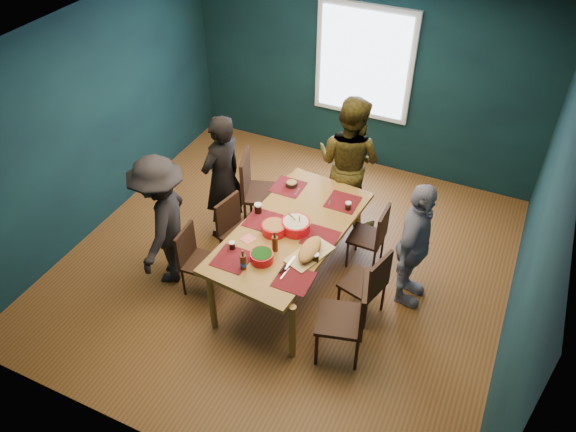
% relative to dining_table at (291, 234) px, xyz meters
% --- Properties ---
extents(room, '(5.01, 5.01, 2.71)m').
position_rel_dining_table_xyz_m(room, '(-0.17, 0.48, 0.66)').
color(room, brown).
rests_on(room, ground).
extents(dining_table, '(1.23, 2.16, 0.79)m').
position_rel_dining_table_xyz_m(dining_table, '(0.00, 0.00, 0.00)').
color(dining_table, '#A77A32').
rests_on(dining_table, floor).
extents(chair_left_far, '(0.59, 0.59, 1.04)m').
position_rel_dining_table_xyz_m(chair_left_far, '(-0.83, 0.74, -0.10)').
color(chair_left_far, black).
rests_on(chair_left_far, floor).
extents(chair_left_mid, '(0.46, 0.46, 0.87)m').
position_rel_dining_table_xyz_m(chair_left_mid, '(-0.73, 0.05, -0.20)').
color(chair_left_mid, black).
rests_on(chair_left_mid, floor).
extents(chair_left_near, '(0.40, 0.40, 0.83)m').
position_rel_dining_table_xyz_m(chair_left_near, '(-0.92, -0.53, -0.23)').
color(chair_left_near, black).
rests_on(chair_left_near, floor).
extents(chair_right_far, '(0.38, 0.38, 0.84)m').
position_rel_dining_table_xyz_m(chair_right_far, '(0.75, 0.64, -0.22)').
color(chair_right_far, black).
rests_on(chair_right_far, floor).
extents(chair_right_mid, '(0.49, 0.49, 0.88)m').
position_rel_dining_table_xyz_m(chair_right_mid, '(0.96, -0.13, -0.20)').
color(chair_right_mid, black).
rests_on(chair_right_mid, floor).
extents(chair_right_near, '(0.56, 0.56, 1.01)m').
position_rel_dining_table_xyz_m(chair_right_near, '(0.94, -0.68, -0.12)').
color(chair_right_near, black).
rests_on(chair_right_near, floor).
extents(person_far_left, '(0.54, 0.69, 1.66)m').
position_rel_dining_table_xyz_m(person_far_left, '(-1.10, 0.44, 0.12)').
color(person_far_left, black).
rests_on(person_far_left, floor).
extents(person_back, '(0.95, 0.80, 1.75)m').
position_rel_dining_table_xyz_m(person_back, '(0.16, 1.33, 0.17)').
color(person_back, black).
rests_on(person_back, floor).
extents(person_right, '(0.42, 0.91, 1.53)m').
position_rel_dining_table_xyz_m(person_right, '(1.26, 0.32, 0.05)').
color(person_right, silver).
rests_on(person_right, floor).
extents(person_near_left, '(0.87, 1.16, 1.61)m').
position_rel_dining_table_xyz_m(person_near_left, '(-1.31, -0.49, 0.09)').
color(person_near_left, black).
rests_on(person_near_left, floor).
extents(bowl_salad, '(0.27, 0.27, 0.11)m').
position_rel_dining_table_xyz_m(bowl_salad, '(-0.14, -0.12, 0.13)').
color(bowl_salad, red).
rests_on(bowl_salad, dining_table).
extents(bowl_dumpling, '(0.31, 0.31, 0.28)m').
position_rel_dining_table_xyz_m(bowl_dumpling, '(0.06, -0.00, 0.14)').
color(bowl_dumpling, red).
rests_on(bowl_dumpling, dining_table).
extents(bowl_herbs, '(0.24, 0.24, 0.10)m').
position_rel_dining_table_xyz_m(bowl_herbs, '(-0.06, -0.56, 0.13)').
color(bowl_herbs, red).
rests_on(bowl_herbs, dining_table).
extents(cutting_board, '(0.41, 0.67, 0.14)m').
position_rel_dining_table_xyz_m(cutting_board, '(0.34, -0.29, 0.14)').
color(cutting_board, '#DBBA76').
rests_on(cutting_board, dining_table).
extents(small_bowl, '(0.14, 0.14, 0.06)m').
position_rel_dining_table_xyz_m(small_bowl, '(-0.32, 0.71, 0.11)').
color(small_bowl, black).
rests_on(small_bowl, dining_table).
extents(beer_bottle_a, '(0.06, 0.06, 0.24)m').
position_rel_dining_table_xyz_m(beer_bottle_a, '(-0.18, -0.74, 0.16)').
color(beer_bottle_a, '#431E0C').
rests_on(beer_bottle_a, dining_table).
extents(beer_bottle_b, '(0.06, 0.06, 0.25)m').
position_rel_dining_table_xyz_m(beer_bottle_b, '(-0.01, -0.37, 0.17)').
color(beer_bottle_b, '#431E0C').
rests_on(beer_bottle_b, dining_table).
extents(cola_glass_a, '(0.06, 0.06, 0.09)m').
position_rel_dining_table_xyz_m(cola_glass_a, '(-0.42, -0.54, 0.12)').
color(cola_glass_a, black).
rests_on(cola_glass_a, dining_table).
extents(cola_glass_b, '(0.07, 0.07, 0.10)m').
position_rel_dining_table_xyz_m(cola_glass_b, '(0.43, -0.35, 0.13)').
color(cola_glass_b, black).
rests_on(cola_glass_b, dining_table).
extents(cola_glass_c, '(0.07, 0.07, 0.10)m').
position_rel_dining_table_xyz_m(cola_glass_c, '(0.44, 0.57, 0.13)').
color(cola_glass_c, black).
rests_on(cola_glass_c, dining_table).
extents(cola_glass_d, '(0.08, 0.08, 0.12)m').
position_rel_dining_table_xyz_m(cola_glass_d, '(-0.45, 0.10, 0.14)').
color(cola_glass_d, black).
rests_on(cola_glass_d, dining_table).
extents(napkin_a, '(0.16, 0.16, 0.00)m').
position_rel_dining_table_xyz_m(napkin_a, '(0.37, -0.00, 0.08)').
color(napkin_a, '#F7686F').
rests_on(napkin_a, dining_table).
extents(napkin_b, '(0.16, 0.16, 0.00)m').
position_rel_dining_table_xyz_m(napkin_b, '(-0.34, -0.34, 0.08)').
color(napkin_b, '#F7686F').
rests_on(napkin_b, dining_table).
extents(napkin_c, '(0.21, 0.21, 0.00)m').
position_rel_dining_table_xyz_m(napkin_c, '(0.34, -0.74, 0.08)').
color(napkin_c, '#F7686F').
rests_on(napkin_c, dining_table).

